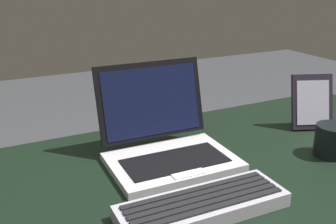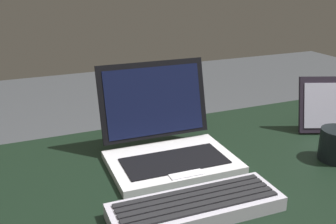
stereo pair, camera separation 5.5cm
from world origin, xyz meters
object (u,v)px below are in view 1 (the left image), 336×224
(photo_frame, at_px, (312,102))
(coffee_mug, at_px, (333,140))
(external_keyboard, at_px, (203,206))
(laptop_front, at_px, (166,142))

(photo_frame, height_order, coffee_mug, photo_frame)
(external_keyboard, relative_size, photo_frame, 2.13)
(laptop_front, relative_size, coffee_mug, 2.30)
(photo_frame, bearing_deg, laptop_front, 179.60)
(laptop_front, height_order, photo_frame, laptop_front)
(photo_frame, relative_size, coffee_mug, 1.21)
(laptop_front, distance_m, coffee_mug, 0.43)
(photo_frame, bearing_deg, coffee_mug, -118.18)
(laptop_front, relative_size, external_keyboard, 0.89)
(laptop_front, relative_size, photo_frame, 1.90)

